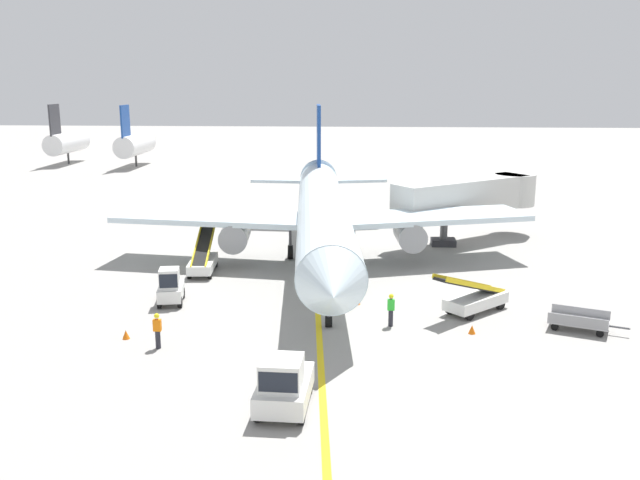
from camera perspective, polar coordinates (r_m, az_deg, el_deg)
ground_plane at (r=35.26m, az=1.47°, el=-6.94°), size 300.00×300.00×0.00m
taxi_line_yellow at (r=40.05m, az=-0.26°, el=-4.44°), size 7.03×79.74×0.01m
airliner at (r=45.48m, az=0.22°, el=2.15°), size 28.51×35.34×10.10m
jet_bridge at (r=53.78m, az=12.83°, el=3.67°), size 11.76×9.63×4.85m
pushback_tug at (r=26.26m, az=-3.06°, el=-11.93°), size 2.03×3.67×2.20m
baggage_tug_near_wing at (r=38.82m, az=-12.35°, el=-3.90°), size 1.70×2.59×2.10m
belt_loader_forward_hold at (r=37.56m, az=12.75°, el=-4.74°), size 4.49×4.35×2.59m
belt_loader_aft_hold at (r=44.75m, az=-9.73°, el=-1.70°), size 1.81×5.10×2.59m
baggage_cart_loaded at (r=36.56m, az=20.76°, el=-6.31°), size 3.78×2.50×0.94m
ground_crew_marshaller at (r=32.68m, az=-13.38°, el=-7.27°), size 0.36×0.24×1.70m
ground_crew_wing_walker at (r=34.76m, az=5.93°, el=-5.72°), size 0.36×0.24×1.70m
safety_cone_nose_left at (r=38.08m, az=3.11°, el=-5.06°), size 0.36×0.36×0.44m
safety_cone_nose_right at (r=34.44m, az=-15.85°, el=-7.57°), size 0.36×0.36×0.44m
safety_cone_wingtip_left at (r=34.61m, az=12.54°, el=-7.28°), size 0.36×0.36×0.44m
distant_aircraft_mid_left at (r=108.22m, az=-20.34°, el=7.66°), size 3.00×10.10×8.80m
distant_aircraft_mid_right at (r=101.88m, az=-15.17°, el=7.73°), size 3.00×10.10×8.80m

